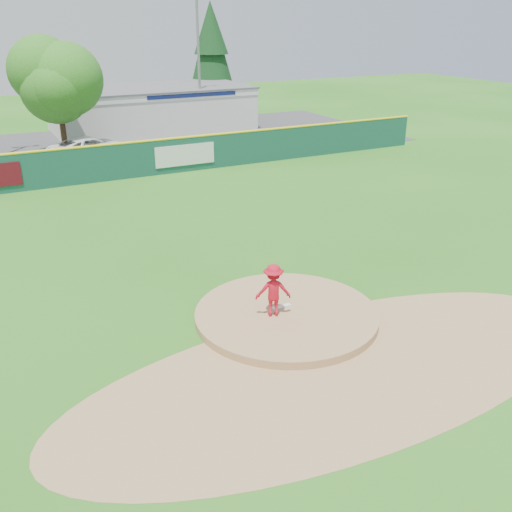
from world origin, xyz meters
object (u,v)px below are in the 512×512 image
pool_building_grp (151,108)px  light_pole_right (199,58)px  pitcher (273,290)px  deciduous_tree (57,84)px  van (90,148)px  conifer_tree (211,52)px

pool_building_grp → light_pole_right: light_pole_right is taller
pitcher → deciduous_tree: (-1.54, 25.00, 3.50)m
deciduous_tree → van: bearing=-47.3°
pool_building_grp → deciduous_tree: bearing=-138.8°
light_pole_right → deciduous_tree: bearing=-160.0°
pitcher → deciduous_tree: size_ratio=0.22×
pitcher → pool_building_grp: 32.64m
van → pool_building_grp: pool_building_grp is taller
pitcher → pool_building_grp: size_ratio=0.11×
conifer_tree → deciduous_tree: bearing=-143.7°
pitcher → conifer_tree: bearing=-89.2°
pitcher → van: (-0.26, 23.61, -0.32)m
pitcher → conifer_tree: size_ratio=0.17×
van → pool_building_grp: size_ratio=0.34×
pool_building_grp → light_pole_right: bearing=-44.9°
deciduous_tree → pool_building_grp: bearing=41.2°
conifer_tree → light_pole_right: size_ratio=0.95×
pitcher → conifer_tree: (13.46, 36.00, 4.49)m
van → pool_building_grp: bearing=-55.9°
deciduous_tree → conifer_tree: conifer_tree is taller
van → conifer_tree: (13.71, 12.39, 4.80)m
pool_building_grp → deciduous_tree: (-8.00, -6.99, 2.89)m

